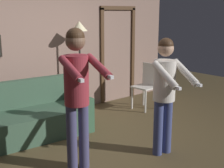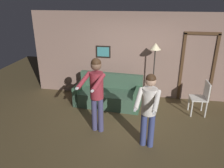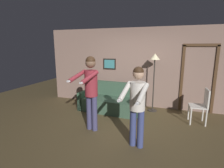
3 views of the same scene
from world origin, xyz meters
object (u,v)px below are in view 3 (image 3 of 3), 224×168
Objects in this scene: torchiere_lamp at (155,65)px; dining_chair_distant at (202,104)px; person_standing_right at (137,100)px; person_standing_left at (91,86)px; couch at (111,102)px.

torchiere_lamp is 1.68m from dining_chair_distant.
person_standing_right is 2.20m from dining_chair_distant.
person_standing_right is at bearing -17.97° from person_standing_left.
person_standing_left is at bearing -153.75° from dining_chair_distant.
torchiere_lamp is at bearing 54.81° from person_standing_left.
person_standing_left is at bearing -125.19° from torchiere_lamp.
dining_chair_distant is at bearing 26.25° from person_standing_left.
person_standing_right is (1.16, -1.80, 0.70)m from couch.
couch is 1.77m from torchiere_lamp.
person_standing_left reaches higher than person_standing_right.
couch is 1.10× the size of person_standing_left.
person_standing_right reaches higher than couch.
torchiere_lamp is 1.93× the size of dining_chair_distant.
torchiere_lamp reaches higher than person_standing_left.
couch is 2.57m from dining_chair_distant.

